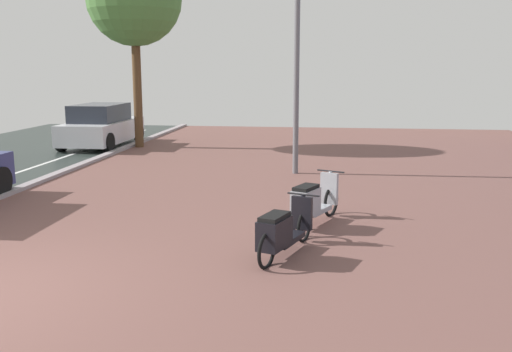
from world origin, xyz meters
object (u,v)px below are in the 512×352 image
Objects in this scene: scooter_near at (312,202)px; lamp_post at (297,38)px; parked_car_far at (102,126)px; scooter_mid at (282,231)px.

lamp_post is at bearing 96.89° from scooter_near.
lamp_post reaches higher than parked_car_far.
lamp_post is (6.90, -4.32, 2.68)m from parked_car_far.
scooter_near is 1.74m from scooter_mid.
scooter_near is 0.28× the size of lamp_post.
scooter_near is at bearing -50.73° from parked_car_far.
parked_car_far is at bearing 123.25° from scooter_mid.
scooter_near is at bearing -83.11° from lamp_post.
parked_car_far is 8.57m from lamp_post.
parked_car_far is (-7.49, 9.16, 0.27)m from scooter_near.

